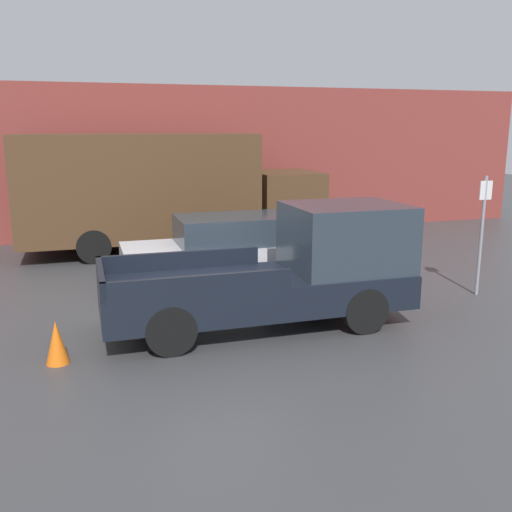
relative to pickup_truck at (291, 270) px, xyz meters
name	(u,v)px	position (x,y,z in m)	size (l,w,h in m)	color
ground_plane	(216,323)	(-1.33, 0.42, -1.03)	(60.00, 60.00, 0.00)	#3D3D3F
building_wall	(151,162)	(-1.33, 9.50, 1.45)	(28.00, 0.15, 4.95)	brown
pickup_truck	(291,270)	(0.00, 0.00, 0.00)	(5.58, 1.97, 2.21)	black
car	(232,251)	(-0.36, 2.91, -0.21)	(4.86, 1.83, 1.62)	silver
delivery_truck	(161,189)	(-1.33, 7.25, 0.79)	(8.83, 2.55, 3.41)	#4C331E
parking_sign	(482,229)	(4.58, 0.55, 0.43)	(0.30, 0.07, 2.60)	gray
traffic_cone	(57,342)	(-4.11, -0.67, -0.68)	(0.36, 0.36, 0.69)	orange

